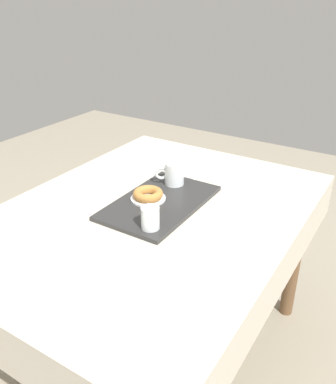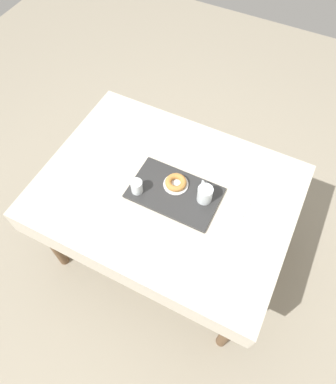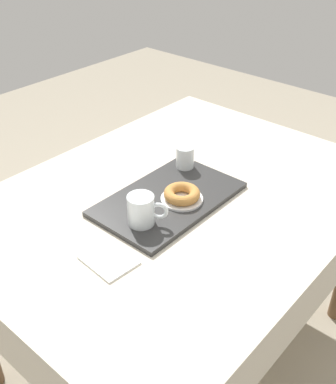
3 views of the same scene
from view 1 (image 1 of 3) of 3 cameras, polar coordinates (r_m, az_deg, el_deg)
ground_plane at (r=2.00m, az=-1.95°, el=-21.74°), size 6.00×6.00×0.00m
dining_table at (r=1.57m, az=-2.33°, el=-5.24°), size 1.36×1.03×0.76m
serving_tray at (r=1.55m, az=-1.16°, el=-1.49°), size 0.47×0.29×0.02m
tea_mug_left at (r=1.66m, az=0.82°, el=2.52°), size 0.09×0.11×0.09m
water_glass_near at (r=1.36m, az=-2.49°, el=-3.80°), size 0.06×0.06×0.08m
donut_plate_left at (r=1.56m, az=-2.80°, el=-0.91°), size 0.13×0.13×0.01m
sugar_donut_left at (r=1.55m, az=-2.82°, el=-0.26°), size 0.11×0.11×0.03m
paper_napkin at (r=1.83m, az=2.60°, el=2.93°), size 0.12×0.15×0.01m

